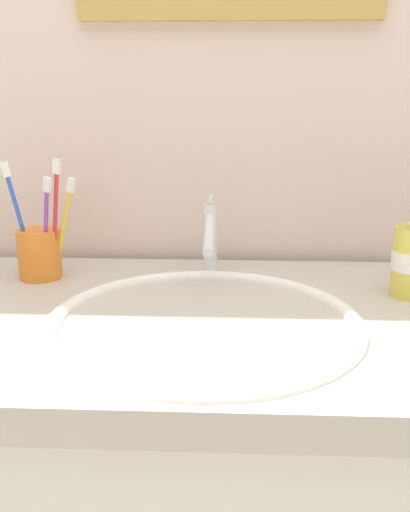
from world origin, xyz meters
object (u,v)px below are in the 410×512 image
Objects in this scene: faucet at (210,236)px; toothbrush_purple at (46,221)px; toothbrush_blue at (18,213)px; toothbrush_red at (55,212)px; toothbrush_yellow at (64,221)px; toothbrush_cup at (39,254)px.

faucet is 0.82× the size of toothbrush_purple.
toothbrush_blue is (-0.32, -0.04, 0.04)m from faucet.
toothbrush_red reaches higher than toothbrush_blue.
toothbrush_blue is at bearing -170.60° from toothbrush_yellow.
toothbrush_cup is 0.09m from toothbrush_red.
toothbrush_blue is 0.06m from toothbrush_red.
toothbrush_cup is (-0.29, -0.02, -0.03)m from faucet.
toothbrush_red reaches higher than toothbrush_yellow.
toothbrush_red is (-0.26, -0.03, 0.05)m from faucet.
toothbrush_yellow is (0.03, 0.01, -0.00)m from toothbrush_purple.
toothbrush_cup is 0.08m from toothbrush_blue.
toothbrush_cup is at bearing 175.20° from toothbrush_yellow.
faucet is 0.32m from toothbrush_blue.
toothbrush_yellow is at bearing 9.40° from toothbrush_blue.
toothbrush_purple is (0.05, -0.00, -0.01)m from toothbrush_blue.
toothbrush_blue is (-0.03, -0.02, 0.07)m from toothbrush_cup.
toothbrush_purple is at bearing -154.29° from toothbrush_yellow.
toothbrush_yellow is at bearing 35.51° from toothbrush_red.
toothbrush_red is at bearing 17.05° from toothbrush_purple.
toothbrush_yellow is (-0.25, -0.02, 0.03)m from faucet.
toothbrush_blue is at bearing 178.79° from toothbrush_purple.
toothbrush_yellow is at bearing 25.71° from toothbrush_purple.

